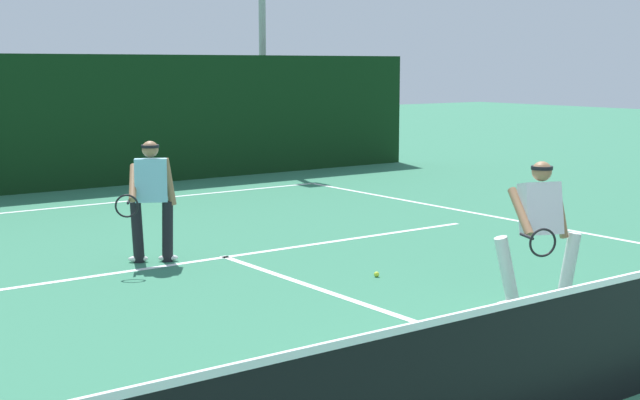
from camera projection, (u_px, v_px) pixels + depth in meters
The scene contains 9 objects.
ground_plane at pixel (631, 396), 7.01m from camera, with size 80.00×80.00×0.00m, color #307253.
court_line_baseline_far at pixel (76, 206), 16.40m from camera, with size 10.71×0.10×0.01m, color white.
court_line_service at pixel (226, 257), 12.05m from camera, with size 8.73×0.10×0.01m, color white.
court_line_centre at pixel (372, 307), 9.57m from camera, with size 0.10×6.40×0.01m, color white.
tennis_net at pixel (635, 333), 6.94m from camera, with size 11.73×0.09×1.11m.
player_near at pixel (540, 228), 9.45m from camera, with size 1.10×0.85×1.58m.
player_far at pixel (151, 196), 11.64m from camera, with size 0.97×0.84×1.60m.
tennis_ball at pixel (377, 274), 10.94m from camera, with size 0.07×0.07×0.07m, color #D1E033.
back_fence_windscreen at pixel (32, 124), 17.95m from camera, with size 19.47×0.12×2.79m, color black.
Camera 1 is at (-5.93, -3.97, 2.58)m, focal length 50.16 mm.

